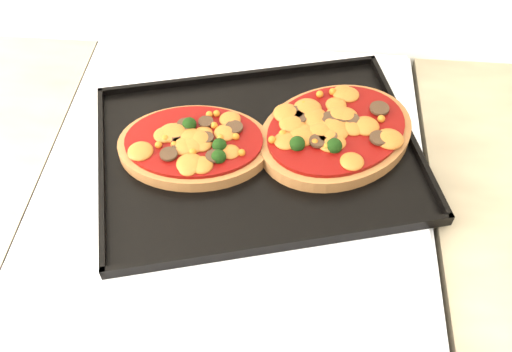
# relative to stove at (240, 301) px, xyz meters

# --- Properties ---
(stove) EXTENTS (0.60, 0.60, 0.91)m
(stove) POSITION_rel_stove_xyz_m (0.00, 0.00, 0.00)
(stove) COLOR silver
(stove) RESTS_ON floor
(baking_tray) EXTENTS (0.57, 0.48, 0.02)m
(baking_tray) POSITION_rel_stove_xyz_m (0.04, 0.02, 0.47)
(baking_tray) COLOR black
(baking_tray) RESTS_ON stove
(pizza_left) EXTENTS (0.25, 0.18, 0.03)m
(pizza_left) POSITION_rel_stove_xyz_m (-0.06, 0.01, 0.48)
(pizza_left) COLOR #A56C38
(pizza_left) RESTS_ON baking_tray
(pizza_right) EXTENTS (0.32, 0.31, 0.04)m
(pizza_right) POSITION_rel_stove_xyz_m (0.16, 0.06, 0.48)
(pizza_right) COLOR #A56C38
(pizza_right) RESTS_ON baking_tray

